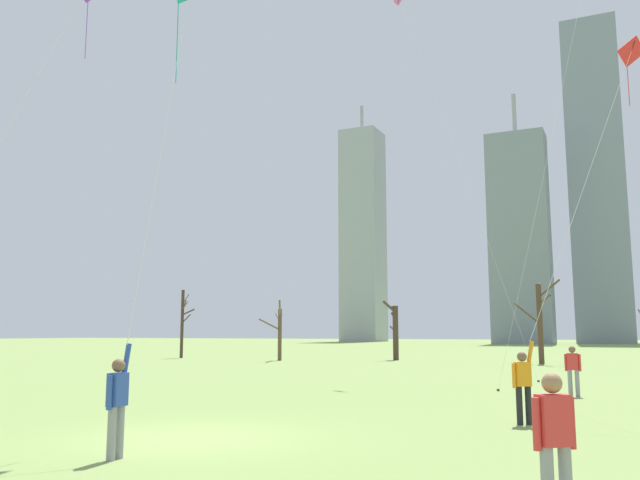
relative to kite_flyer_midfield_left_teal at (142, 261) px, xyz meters
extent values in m
plane|color=#7A934C|center=(0.13, 1.50, -3.36)|extent=(400.00, 400.00, 0.00)
cylinder|color=purple|center=(-5.63, 3.84, 7.42)|extent=(0.02, 0.02, 1.85)
cylinder|color=silver|center=(-6.36, 1.88, 3.66)|extent=(1.82, 3.75, 10.35)
cylinder|color=gray|center=(0.33, -0.95, -2.93)|extent=(0.14, 0.14, 0.85)
cylinder|color=gray|center=(0.31, -0.73, -2.93)|extent=(0.14, 0.14, 0.85)
cube|color=#2D4CA5|center=(0.32, -0.84, -2.24)|extent=(0.23, 0.36, 0.54)
sphere|color=brown|center=(0.32, -0.84, -1.85)|extent=(0.22, 0.22, 0.22)
cylinder|color=#2D4CA5|center=(0.34, -1.05, -2.27)|extent=(0.09, 0.09, 0.55)
cylinder|color=#2D4CA5|center=(0.30, -0.64, -1.77)|extent=(0.11, 0.21, 0.56)
cylinder|color=teal|center=(-1.22, 2.37, 5.57)|extent=(0.02, 0.02, 2.16)
cylinder|color=silver|center=(-0.32, 0.93, 2.83)|extent=(1.24, 3.14, 8.70)
cylinder|color=black|center=(5.73, 6.12, -2.93)|extent=(0.14, 0.14, 0.85)
cylinder|color=black|center=(5.91, 6.25, -2.93)|extent=(0.14, 0.14, 0.85)
cube|color=orange|center=(5.82, 6.19, -2.24)|extent=(0.39, 0.36, 0.54)
sphere|color=brown|center=(5.82, 6.19, -1.85)|extent=(0.22, 0.22, 0.22)
cylinder|color=orange|center=(5.65, 6.07, -2.27)|extent=(0.09, 0.09, 0.55)
cylinder|color=orange|center=(6.00, 6.31, -1.77)|extent=(0.22, 0.19, 0.56)
cube|color=red|center=(8.64, 10.28, 6.64)|extent=(0.75, 0.55, 0.86)
cylinder|color=black|center=(8.64, 10.28, 6.64)|extent=(0.25, 0.17, 0.54)
cylinder|color=red|center=(8.50, 10.37, 5.69)|extent=(0.02, 0.02, 1.26)
cylinder|color=silver|center=(7.32, 8.29, 2.56)|extent=(2.66, 3.98, 8.16)
cylinder|color=gray|center=(6.49, 13.66, -2.93)|extent=(0.14, 0.14, 0.85)
cylinder|color=gray|center=(6.27, 13.66, -2.93)|extent=(0.14, 0.14, 0.85)
cube|color=red|center=(6.38, 13.66, -2.24)|extent=(0.34, 0.21, 0.54)
sphere|color=brown|center=(6.38, 13.66, -1.85)|extent=(0.22, 0.22, 0.22)
cylinder|color=red|center=(6.59, 13.65, -2.27)|extent=(0.09, 0.09, 0.55)
cylinder|color=red|center=(6.17, 13.66, -2.27)|extent=(0.09, 0.09, 0.55)
cube|color=red|center=(7.24, -1.82, -2.24)|extent=(0.39, 0.37, 0.54)
sphere|color=#9E7051|center=(7.24, -1.82, -1.85)|extent=(0.22, 0.22, 0.22)
cylinder|color=red|center=(7.40, -1.69, -2.27)|extent=(0.09, 0.09, 0.55)
cylinder|color=red|center=(7.08, -1.96, -2.27)|extent=(0.09, 0.09, 0.55)
cylinder|color=silver|center=(1.25, 21.11, 6.73)|extent=(6.65, 2.71, 20.09)
cylinder|color=#3F3833|center=(4.57, 19.76, -3.32)|extent=(0.10, 0.10, 0.08)
cylinder|color=#3F3833|center=(3.78, 14.64, -3.32)|extent=(0.10, 0.10, 0.08)
cylinder|color=#423326|center=(-25.39, 35.11, -0.55)|extent=(0.26, 0.26, 5.61)
cylinder|color=#423326|center=(-25.46, 35.54, 0.98)|extent=(0.24, 0.92, 0.71)
cylinder|color=#423326|center=(-25.01, 35.16, -0.13)|extent=(0.84, 0.19, 0.77)
cylinder|color=#423326|center=(-25.49, 35.64, 1.53)|extent=(0.30, 1.13, 0.89)
cylinder|color=#423326|center=(-25.01, 34.82, 0.96)|extent=(0.88, 0.70, 0.86)
cylinder|color=#423326|center=(-24.76, 35.04, 0.40)|extent=(1.32, 0.27, 0.53)
cylinder|color=#4C3828|center=(2.84, 36.73, -0.70)|extent=(0.36, 0.36, 5.33)
cylinder|color=#4C3828|center=(3.28, 35.88, 0.83)|extent=(1.03, 1.79, 0.68)
cylinder|color=#4C3828|center=(2.81, 37.54, 1.63)|extent=(0.21, 1.71, 1.06)
cylinder|color=#4C3828|center=(3.54, 36.63, 1.64)|extent=(1.52, 0.35, 1.25)
cylinder|color=#4C3828|center=(2.04, 36.71, -0.01)|extent=(1.68, 0.17, 1.49)
cylinder|color=brown|center=(-15.54, 33.98, -1.44)|extent=(0.29, 0.29, 3.84)
cylinder|color=brown|center=(-15.87, 34.69, -0.31)|extent=(0.82, 1.55, 1.08)
cylinder|color=brown|center=(-15.91, 33.09, -0.70)|extent=(0.87, 1.86, 0.87)
cylinder|color=brown|center=(-15.88, 34.26, -0.14)|extent=(0.78, 0.67, 0.70)
cylinder|color=brown|center=(-15.10, 33.13, 0.50)|extent=(1.04, 1.84, 1.14)
cylinder|color=#423326|center=(-7.89, 38.38, -1.31)|extent=(0.43, 0.43, 4.10)
cylinder|color=#423326|center=(-8.20, 38.99, 0.34)|extent=(0.86, 1.41, 1.01)
cylinder|color=#423326|center=(-8.15, 38.77, -0.05)|extent=(0.73, 0.97, 0.70)
cylinder|color=#423326|center=(-8.29, 38.15, 0.69)|extent=(1.03, 0.71, 0.98)
cylinder|color=#423326|center=(-8.25, 38.87, -1.00)|extent=(0.89, 1.12, 0.51)
cube|color=gray|center=(4.68, 131.78, 29.51)|extent=(10.62, 11.80, 65.74)
cube|color=gray|center=(-9.26, 118.39, 16.84)|extent=(11.00, 6.93, 40.40)
cylinder|color=#99999E|center=(-9.26, 118.39, 41.27)|extent=(0.80, 0.80, 8.46)
cube|color=#9EA3AD|center=(-49.18, 138.44, 22.67)|extent=(9.27, 9.06, 52.07)
cylinder|color=#99999E|center=(-49.18, 138.44, 52.20)|extent=(0.80, 0.80, 6.99)
camera|label=1|loc=(7.99, -9.38, -1.31)|focal=36.48mm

